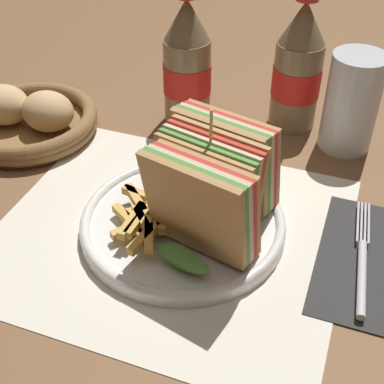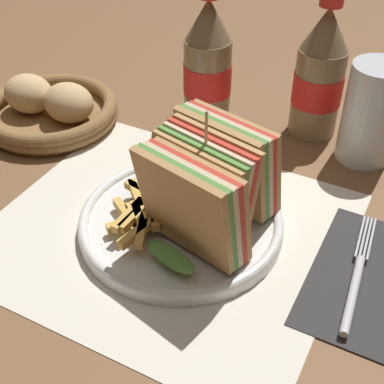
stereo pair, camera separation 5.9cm
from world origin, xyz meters
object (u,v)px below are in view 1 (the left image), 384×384
(coke_bottle_far, at_px, (298,69))
(glass_near, at_px, (352,103))
(club_sandwich, at_px, (211,186))
(plate_main, at_px, (186,223))
(coke_bottle_near, at_px, (187,66))
(fork, at_px, (362,265))
(bread_basket, at_px, (28,119))

(coke_bottle_far, relative_size, glass_near, 1.52)
(club_sandwich, relative_size, coke_bottle_far, 0.88)
(plate_main, xyz_separation_m, coke_bottle_near, (-0.08, 0.23, 0.08))
(coke_bottle_near, bearing_deg, club_sandwich, -63.89)
(plate_main, bearing_deg, fork, 1.14)
(glass_near, bearing_deg, coke_bottle_far, 158.88)
(bread_basket, bearing_deg, coke_bottle_near, 28.96)
(coke_bottle_far, height_order, glass_near, coke_bottle_far)
(glass_near, bearing_deg, bread_basket, -164.02)
(coke_bottle_far, distance_m, bread_basket, 0.38)
(club_sandwich, distance_m, coke_bottle_far, 0.27)
(fork, distance_m, coke_bottle_near, 0.36)
(fork, xyz_separation_m, coke_bottle_far, (-0.13, 0.26, 0.08))
(coke_bottle_near, bearing_deg, glass_near, 2.93)
(glass_near, bearing_deg, club_sandwich, -115.61)
(club_sandwich, height_order, fork, club_sandwich)
(coke_bottle_near, xyz_separation_m, glass_near, (0.23, 0.01, -0.02))
(bread_basket, bearing_deg, fork, -13.23)
(plate_main, bearing_deg, club_sandwich, -3.81)
(plate_main, height_order, club_sandwich, club_sandwich)
(coke_bottle_far, height_order, bread_basket, coke_bottle_far)
(plate_main, relative_size, fork, 1.33)
(club_sandwich, distance_m, glass_near, 0.27)
(club_sandwich, bearing_deg, coke_bottle_near, 116.11)
(plate_main, relative_size, coke_bottle_far, 1.15)
(glass_near, distance_m, bread_basket, 0.44)
(glass_near, bearing_deg, fork, -77.93)
(coke_bottle_near, xyz_separation_m, coke_bottle_far, (0.15, 0.04, 0.00))
(club_sandwich, xyz_separation_m, fork, (0.16, 0.01, -0.06))
(club_sandwich, relative_size, glass_near, 1.33)
(plate_main, bearing_deg, coke_bottle_near, 110.07)
(fork, relative_size, glass_near, 1.31)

